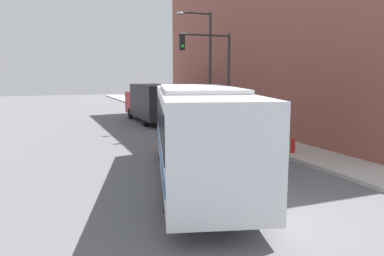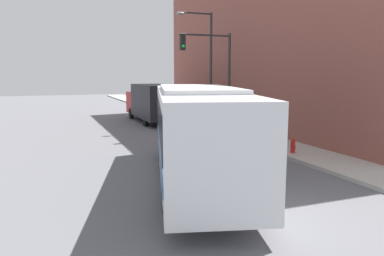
{
  "view_description": "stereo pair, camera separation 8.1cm",
  "coord_description": "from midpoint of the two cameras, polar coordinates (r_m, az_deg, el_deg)",
  "views": [
    {
      "loc": [
        -5.3,
        -8.94,
        3.72
      ],
      "look_at": [
        0.55,
        5.73,
        1.42
      ],
      "focal_mm": 35.0,
      "sensor_mm": 36.0,
      "label": 1
    },
    {
      "loc": [
        -5.23,
        -8.97,
        3.72
      ],
      "look_at": [
        0.55,
        5.73,
        1.42
      ],
      "focal_mm": 35.0,
      "sensor_mm": 36.0,
      "label": 2
    }
  ],
  "objects": [
    {
      "name": "parking_meter",
      "position": [
        19.3,
        10.98,
        0.07
      ],
      "size": [
        0.14,
        0.14,
        1.25
      ],
      "color": "#2D2D2D",
      "rests_on": "sidewalk"
    },
    {
      "name": "pedestrian_near_corner",
      "position": [
        24.65,
        6.02,
        1.92
      ],
      "size": [
        0.34,
        0.34,
        1.67
      ],
      "color": "#23283D",
      "rests_on": "sidewalk"
    },
    {
      "name": "ground_plane",
      "position": [
        11.04,
        8.35,
        -11.52
      ],
      "size": [
        120.0,
        120.0,
        0.0
      ],
      "primitive_type": "plane",
      "color": "slate"
    },
    {
      "name": "fire_hydrant",
      "position": [
        17.54,
        14.96,
        -2.62
      ],
      "size": [
        0.2,
        0.28,
        0.66
      ],
      "color": "red",
      "rests_on": "sidewalk"
    },
    {
      "name": "sidewalk",
      "position": [
        31.2,
        -0.92,
        1.58
      ],
      "size": [
        2.5,
        70.0,
        0.16
      ],
      "color": "#B7B2A8",
      "rests_on": "ground_plane"
    },
    {
      "name": "delivery_truck",
      "position": [
        28.88,
        -6.47,
        4.01
      ],
      "size": [
        2.22,
        8.12,
        2.91
      ],
      "color": "black",
      "rests_on": "ground_plane"
    },
    {
      "name": "city_bus",
      "position": [
        12.77,
        0.63,
        0.15
      ],
      "size": [
        5.28,
        10.77,
        3.29
      ],
      "rotation": [
        0.0,
        0.0,
        -0.27
      ],
      "color": "silver",
      "rests_on": "ground_plane"
    },
    {
      "name": "building_facade",
      "position": [
        27.74,
        12.09,
        13.49
      ],
      "size": [
        6.0,
        26.12,
        12.65
      ],
      "color": "brown",
      "rests_on": "ground_plane"
    },
    {
      "name": "street_lamp",
      "position": [
        25.6,
        2.03,
        10.32
      ],
      "size": [
        2.53,
        0.28,
        7.58
      ],
      "color": "#2D2D2D",
      "rests_on": "sidewalk"
    },
    {
      "name": "traffic_light_pole",
      "position": [
        22.58,
        3.09,
        9.47
      ],
      "size": [
        3.28,
        0.35,
        5.94
      ],
      "color": "#2D2D2D",
      "rests_on": "sidewalk"
    }
  ]
}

